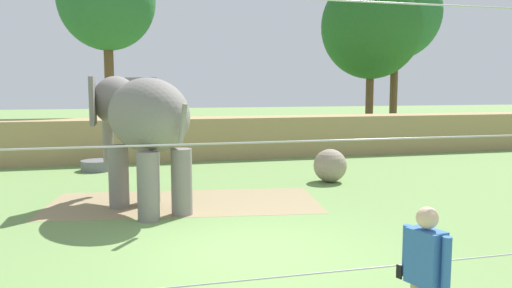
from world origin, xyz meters
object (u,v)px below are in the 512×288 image
Objects in this scene: zookeeper at (425,280)px; water_tub at (98,165)px; enrichment_ball at (330,166)px; elephant at (141,121)px.

zookeeper is 1.52× the size of water_tub.
zookeeper reaches higher than enrichment_ball.
enrichment_ball is 0.90× the size of water_tub.
enrichment_ball is 0.60× the size of zookeeper.
elephant is 8.07m from zookeeper.
elephant is at bearing 108.56° from zookeeper.
zookeeper is at bearing -73.76° from water_tub.
elephant is 2.33× the size of zookeeper.
elephant is 3.54× the size of water_tub.
elephant is at bearing -76.86° from water_tub.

